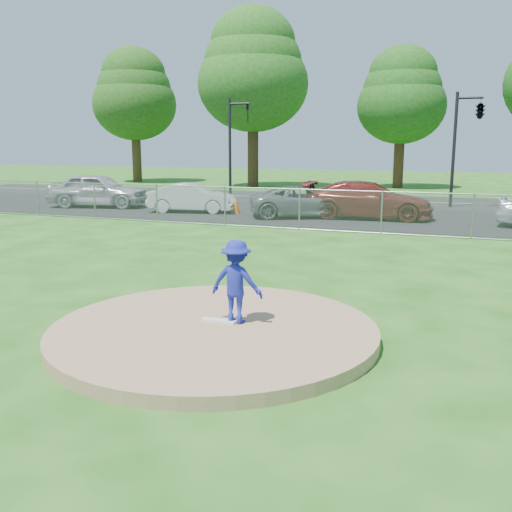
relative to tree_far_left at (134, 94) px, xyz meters
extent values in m
plane|color=#1B5011|center=(22.00, -23.00, -7.06)|extent=(120.00, 120.00, 0.00)
cylinder|color=#987653|center=(22.00, -33.00, -6.96)|extent=(5.40, 5.40, 0.20)
cube|color=white|center=(22.00, -32.80, -6.84)|extent=(0.60, 0.15, 0.04)
cube|color=gray|center=(22.00, -21.00, -6.31)|extent=(40.00, 0.06, 1.50)
cube|color=black|center=(22.00, -16.50, -7.05)|extent=(50.00, 8.00, 0.01)
cube|color=black|center=(22.00, -9.00, -7.06)|extent=(60.00, 7.00, 0.01)
cylinder|color=#3A2915|center=(0.00, 0.00, -4.96)|extent=(0.74, 0.74, 4.20)
ellipsoid|color=#1B4713|center=(0.00, 0.00, -0.84)|extent=(6.72, 6.72, 5.71)
ellipsoid|color=#1B4713|center=(0.00, 0.00, 0.33)|extent=(5.91, 5.91, 5.03)
ellipsoid|color=#1B4713|center=(0.00, 0.00, 1.51)|extent=(5.11, 5.11, 4.34)
cylinder|color=#352413|center=(11.00, -2.00, -4.61)|extent=(0.78, 0.78, 4.90)
ellipsoid|color=#1C5115|center=(11.00, -2.00, 0.19)|extent=(7.84, 7.84, 6.66)
ellipsoid|color=#1C5115|center=(11.00, -2.00, 1.56)|extent=(6.90, 6.90, 5.86)
ellipsoid|color=#1C5115|center=(11.00, -2.00, 2.94)|extent=(5.96, 5.96, 5.06)
cylinder|color=#3B2215|center=(21.00, 1.00, -5.13)|extent=(0.72, 0.72, 3.85)
ellipsoid|color=#174A13|center=(21.00, 1.00, -1.36)|extent=(6.16, 6.16, 5.24)
ellipsoid|color=#174A13|center=(21.00, 1.00, -0.28)|extent=(5.42, 5.42, 4.61)
ellipsoid|color=#174A13|center=(21.00, 1.00, 0.79)|extent=(4.68, 4.68, 3.98)
cylinder|color=black|center=(13.00, -11.00, -4.26)|extent=(0.16, 0.16, 5.60)
cylinder|color=black|center=(13.60, -11.00, -1.76)|extent=(1.20, 0.12, 0.12)
imported|color=black|center=(14.08, -11.00, -2.26)|extent=(0.16, 0.20, 1.00)
cylinder|color=black|center=(25.00, -11.00, -4.26)|extent=(0.16, 0.16, 5.60)
cylinder|color=black|center=(25.60, -11.00, -1.76)|extent=(1.20, 0.12, 0.12)
imported|color=black|center=(26.08, -11.00, -2.26)|extent=(0.53, 2.48, 1.00)
imported|color=#1C249B|center=(22.28, -32.70, -6.16)|extent=(0.91, 0.54, 1.40)
cone|color=#DF580B|center=(15.93, -17.28, -6.68)|extent=(0.38, 0.38, 0.74)
imported|color=#A9A9AD|center=(8.42, -17.17, -6.21)|extent=(5.24, 3.01, 1.68)
imported|color=silver|center=(13.83, -17.53, -6.39)|extent=(4.22, 2.20, 1.32)
imported|color=slate|center=(19.16, -17.39, -6.39)|extent=(5.19, 3.92, 1.31)
imported|color=maroon|center=(21.84, -16.92, -6.27)|extent=(5.53, 2.56, 1.57)
camera|label=1|loc=(25.79, -41.21, -3.90)|focal=40.00mm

